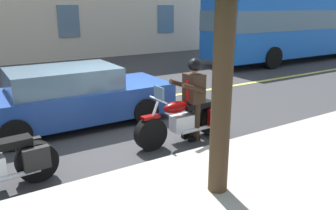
{
  "coord_description": "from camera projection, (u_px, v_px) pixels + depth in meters",
  "views": [
    {
      "loc": [
        2.9,
        6.71,
        2.75
      ],
      "look_at": [
        -0.67,
        0.97,
        0.75
      ],
      "focal_mm": 35.84,
      "sensor_mm": 36.0,
      "label": 1
    }
  ],
  "objects": [
    {
      "name": "motorcycle_main",
      "position": [
        186.0,
        120.0,
        7.01
      ],
      "size": [
        2.21,
        0.62,
        1.26
      ],
      "color": "black",
      "rests_on": "ground_plane"
    },
    {
      "name": "car_dark",
      "position": [
        71.0,
        97.0,
        7.9
      ],
      "size": [
        4.6,
        1.92,
        1.4
      ],
      "color": "navy",
      "rests_on": "ground_plane"
    },
    {
      "name": "lane_center_stripe",
      "position": [
        92.0,
        109.0,
        9.34
      ],
      "size": [
        60.0,
        0.16,
        0.01
      ],
      "primitive_type": "cube",
      "color": "#E5DB4C",
      "rests_on": "ground_plane"
    },
    {
      "name": "ground_plane",
      "position": [
        121.0,
        130.0,
        7.71
      ],
      "size": [
        80.0,
        80.0,
        0.0
      ],
      "primitive_type": "plane",
      "color": "#333335"
    },
    {
      "name": "bus_near",
      "position": [
        299.0,
        24.0,
        17.37
      ],
      "size": [
        11.05,
        2.7,
        3.3
      ],
      "color": "blue",
      "rests_on": "ground_plane"
    },
    {
      "name": "rider_main",
      "position": [
        193.0,
        92.0,
        6.95
      ],
      "size": [
        0.63,
        0.55,
        1.74
      ],
      "color": "black",
      "rests_on": "ground_plane"
    }
  ]
}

